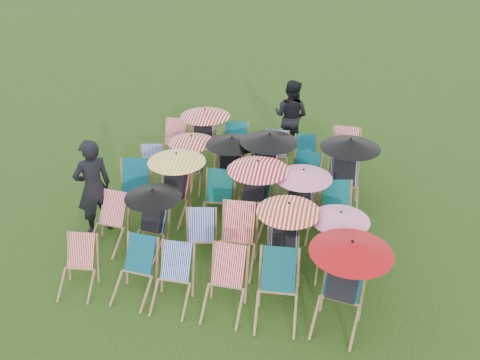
% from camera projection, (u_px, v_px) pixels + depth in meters
% --- Properties ---
extents(ground, '(100.00, 100.00, 0.00)m').
position_uv_depth(ground, '(234.00, 226.00, 10.33)').
color(ground, black).
rests_on(ground, ground).
extents(deckchair_0, '(0.63, 0.82, 0.84)m').
position_uv_depth(deckchair_0, '(77.00, 267.00, 8.57)').
color(deckchair_0, '#8F6543').
rests_on(deckchair_0, ground).
extents(deckchair_1, '(0.67, 0.87, 0.89)m').
position_uv_depth(deckchair_1, '(134.00, 272.00, 8.43)').
color(deckchair_1, '#8F6543').
rests_on(deckchair_1, ground).
extents(deckchair_2, '(0.59, 0.82, 0.89)m').
position_uv_depth(deckchair_2, '(172.00, 279.00, 8.27)').
color(deckchair_2, '#8F6543').
rests_on(deckchair_2, ground).
extents(deckchair_3, '(0.65, 0.89, 0.95)m').
position_uv_depth(deckchair_3, '(225.00, 285.00, 8.11)').
color(deckchair_3, '#8F6543').
rests_on(deckchair_3, ground).
extents(deckchair_4, '(0.72, 0.95, 0.99)m').
position_uv_depth(deckchair_4, '(277.00, 291.00, 7.96)').
color(deckchair_4, '#8F6543').
rests_on(deckchair_4, ground).
extents(deckchair_5, '(1.20, 1.28, 1.43)m').
position_uv_depth(deckchair_5, '(343.00, 283.00, 7.73)').
color(deckchair_5, '#8F6543').
rests_on(deckchair_5, ground).
extents(deckchair_6, '(0.69, 0.89, 0.91)m').
position_uv_depth(deckchair_6, '(108.00, 223.00, 9.60)').
color(deckchair_6, '#8F6543').
rests_on(deckchair_6, ground).
extents(deckchair_7, '(1.00, 1.06, 1.19)m').
position_uv_depth(deckchair_7, '(151.00, 219.00, 9.41)').
color(deckchair_7, '#8F6543').
rests_on(deckchair_7, ground).
extents(deckchair_8, '(0.71, 0.89, 0.87)m').
position_uv_depth(deckchair_8, '(200.00, 241.00, 9.17)').
color(deckchair_8, '#8F6543').
rests_on(deckchair_8, ground).
extents(deckchair_9, '(0.71, 0.96, 1.02)m').
position_uv_depth(deckchair_9, '(236.00, 240.00, 9.05)').
color(deckchair_9, '#8F6543').
rests_on(deckchair_9, ground).
extents(deckchair_10, '(1.06, 1.14, 1.26)m').
position_uv_depth(deckchair_10, '(285.00, 236.00, 8.88)').
color(deckchair_10, '#8F6543').
rests_on(deckchair_10, ground).
extents(deckchair_11, '(0.97, 1.01, 1.15)m').
position_uv_depth(deckchair_11, '(335.00, 242.00, 8.83)').
color(deckchair_11, '#8F6543').
rests_on(deckchair_11, ground).
extents(deckchair_12, '(0.82, 1.03, 1.01)m').
position_uv_depth(deckchair_12, '(134.00, 191.00, 10.48)').
color(deckchair_12, '#8F6543').
rests_on(deckchair_12, ground).
extents(deckchair_13, '(1.11, 1.17, 1.32)m').
position_uv_depth(deckchair_13, '(174.00, 184.00, 10.34)').
color(deckchair_13, '#8F6543').
rests_on(deckchair_13, ground).
extents(deckchair_14, '(0.67, 0.90, 0.95)m').
position_uv_depth(deckchair_14, '(217.00, 201.00, 10.23)').
color(deckchair_14, '#8F6543').
rests_on(deckchair_14, ground).
extents(deckchair_15, '(1.14, 1.22, 1.36)m').
position_uv_depth(deckchair_15, '(253.00, 194.00, 9.99)').
color(deckchair_15, '#8F6543').
rests_on(deckchair_15, ground).
extents(deckchair_16, '(1.06, 1.12, 1.26)m').
position_uv_depth(deckchair_16, '(299.00, 200.00, 9.88)').
color(deckchair_16, '#8F6543').
rests_on(deckchair_16, ground).
extents(deckchair_17, '(0.81, 1.00, 0.98)m').
position_uv_depth(deckchair_17, '(337.00, 215.00, 9.78)').
color(deckchair_17, '#8F6543').
rests_on(deckchair_17, ground).
extents(deckchair_18, '(0.69, 0.85, 0.82)m').
position_uv_depth(deckchair_18, '(151.00, 168.00, 11.51)').
color(deckchair_18, '#8F6543').
rests_on(deckchair_18, ground).
extents(deckchair_19, '(0.99, 1.06, 1.17)m').
position_uv_depth(deckchair_19, '(190.00, 161.00, 11.35)').
color(deckchair_19, '#8F6543').
rests_on(deckchair_19, ground).
extents(deckchair_20, '(1.07, 1.13, 1.27)m').
position_uv_depth(deckchair_20, '(229.00, 165.00, 11.08)').
color(deckchair_20, '#8F6543').
rests_on(deckchair_20, ground).
extents(deckchair_21, '(1.19, 1.26, 1.41)m').
position_uv_depth(deckchair_21, '(266.00, 165.00, 10.92)').
color(deckchair_21, '#8F6543').
rests_on(deckchair_21, ground).
extents(deckchair_22, '(0.81, 1.00, 0.98)m').
position_uv_depth(deckchair_22, '(302.00, 182.00, 10.84)').
color(deckchair_22, '#8F6543').
rests_on(deckchair_22, ground).
extents(deckchair_23, '(1.19, 1.26, 1.42)m').
position_uv_depth(deckchair_23, '(346.00, 172.00, 10.68)').
color(deckchair_23, '#8F6543').
rests_on(deckchair_23, ground).
extents(deckchair_24, '(0.62, 0.86, 0.92)m').
position_uv_depth(deckchair_24, '(173.00, 143.00, 12.51)').
color(deckchair_24, '#8F6543').
rests_on(deckchair_24, ground).
extents(deckchair_25, '(1.13, 1.23, 1.34)m').
position_uv_depth(deckchair_25, '(203.00, 136.00, 12.23)').
color(deckchair_25, '#8F6543').
rests_on(deckchair_25, ground).
extents(deckchair_26, '(0.80, 0.99, 0.96)m').
position_uv_depth(deckchair_26, '(236.00, 148.00, 12.20)').
color(deckchair_26, '#8F6543').
rests_on(deckchair_26, ground).
extents(deckchair_27, '(0.63, 0.85, 0.89)m').
position_uv_depth(deckchair_27, '(276.00, 155.00, 11.99)').
color(deckchair_27, '#8F6543').
rests_on(deckchair_27, ground).
extents(deckchair_28, '(0.63, 0.81, 0.82)m').
position_uv_depth(deckchair_28, '(306.00, 158.00, 11.96)').
color(deckchair_28, '#8F6543').
rests_on(deckchair_28, ground).
extents(deckchair_29, '(0.72, 0.98, 1.03)m').
position_uv_depth(deckchair_29, '(344.00, 156.00, 11.80)').
color(deckchair_29, '#8F6543').
rests_on(deckchair_29, ground).
extents(person_left, '(0.81, 0.81, 1.90)m').
position_uv_depth(person_left, '(93.00, 187.00, 9.74)').
color(person_left, black).
rests_on(person_left, ground).
extents(person_rear, '(1.05, 0.93, 1.80)m').
position_uv_depth(person_rear, '(291.00, 116.00, 12.77)').
color(person_rear, black).
rests_on(person_rear, ground).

